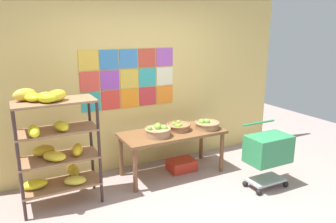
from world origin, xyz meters
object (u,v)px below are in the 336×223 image
banana_shelf_unit (54,141)px  produce_crate_under_table (182,165)px  fruit_basket_right (158,131)px  display_table (172,137)px  fruit_basket_centre (179,126)px  shopping_cart (268,151)px  fruit_basket_back_right (207,125)px

banana_shelf_unit → produce_crate_under_table: (1.81, 0.15, -0.74)m
fruit_basket_right → produce_crate_under_table: 0.79m
display_table → banana_shelf_unit: bearing=-175.5°
banana_shelf_unit → fruit_basket_centre: banana_shelf_unit is taller
display_table → shopping_cart: shopping_cart is taller
produce_crate_under_table → fruit_basket_right: bearing=-166.3°
fruit_basket_back_right → fruit_basket_centre: bearing=162.8°
fruit_basket_centre → produce_crate_under_table: fruit_basket_centre is taller
shopping_cart → produce_crate_under_table: bearing=135.5°
banana_shelf_unit → fruit_basket_right: size_ratio=3.98×
fruit_basket_back_right → fruit_basket_right: 0.79m
fruit_basket_back_right → shopping_cart: (0.40, -0.85, -0.20)m
display_table → fruit_basket_centre: 0.18m
fruit_basket_right → shopping_cart: (1.20, -0.87, -0.21)m
produce_crate_under_table → fruit_basket_centre: bearing=-173.6°
fruit_basket_centre → fruit_basket_right: 0.40m
display_table → fruit_basket_centre: size_ratio=4.23×
fruit_basket_centre → banana_shelf_unit: bearing=-175.2°
fruit_basket_right → banana_shelf_unit: bearing=-178.1°
fruit_basket_right → produce_crate_under_table: bearing=13.7°
display_table → fruit_basket_back_right: 0.56m
fruit_basket_back_right → fruit_basket_right: size_ratio=1.02×
display_table → fruit_basket_back_right: bearing=-11.6°
banana_shelf_unit → produce_crate_under_table: 1.96m
fruit_basket_centre → fruit_basket_back_right: 0.43m
display_table → produce_crate_under_table: (0.18, 0.03, -0.49)m
display_table → produce_crate_under_table: 0.52m
banana_shelf_unit → fruit_basket_centre: 1.76m
banana_shelf_unit → fruit_basket_back_right: banana_shelf_unit is taller
banana_shelf_unit → display_table: (1.63, 0.13, -0.25)m
display_table → fruit_basket_right: fruit_basket_right is taller
banana_shelf_unit → display_table: 1.66m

